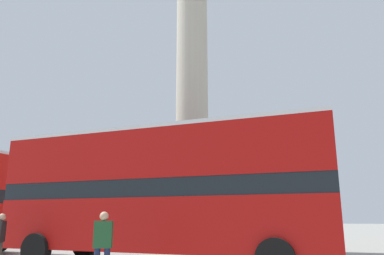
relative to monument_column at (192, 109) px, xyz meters
name	(u,v)px	position (x,y,z in m)	size (l,w,h in m)	color
ground_plane	(192,250)	(0.00, 0.00, -7.06)	(200.00, 200.00, 0.00)	gray
monument_column	(192,109)	(0.00, 0.00, 0.00)	(4.52, 4.52, 20.57)	#ADA593
bus_c	(162,190)	(2.10, -6.35, -4.71)	(10.95, 3.61, 4.26)	#A80F0C
equestrian_statue	(39,215)	(-12.91, 2.04, -5.39)	(3.31, 2.76, 5.55)	#ADA593
street_lamp	(109,175)	(-3.44, -2.22, -3.55)	(0.48, 0.48, 5.69)	black
pedestrian_near_lamp	(0,239)	(-1.79, -9.11, -6.19)	(0.37, 0.44, 1.60)	#4C473D
pedestrian_by_plinth	(103,244)	(2.54, -9.63, -6.17)	(0.46, 0.34, 1.62)	#192347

